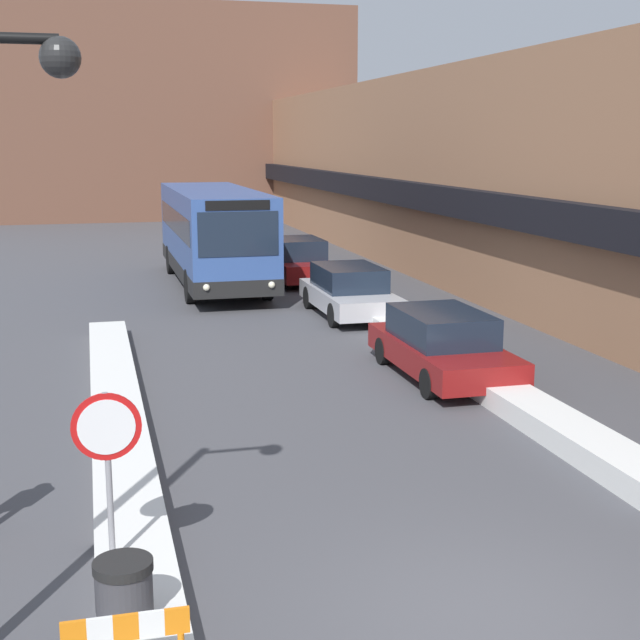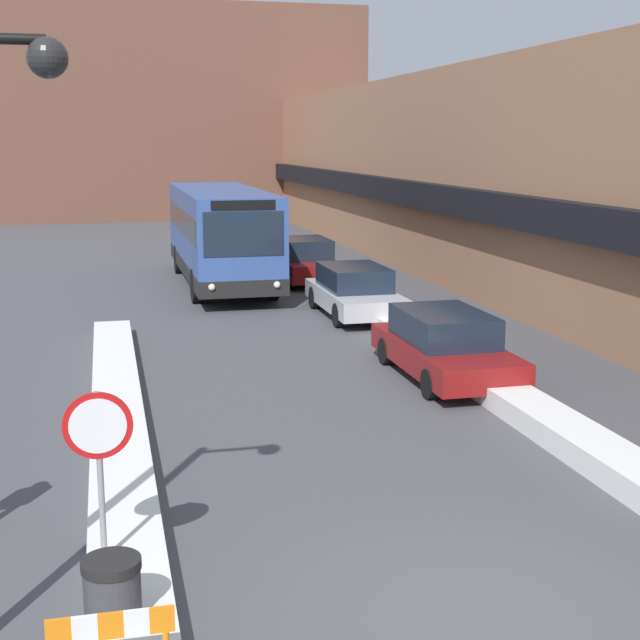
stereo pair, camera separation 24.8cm
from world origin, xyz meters
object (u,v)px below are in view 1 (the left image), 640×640
at_px(parked_car_front, 442,344).
at_px(trash_bin, 125,605).
at_px(city_bus, 214,234).
at_px(parked_car_middle, 349,291).
at_px(stop_sign, 107,448).
at_px(parked_car_back, 298,261).

bearing_deg(parked_car_front, trash_bin, -128.03).
bearing_deg(parked_car_front, city_bus, 102.63).
bearing_deg(parked_car_middle, stop_sign, -115.81).
height_order(parked_car_back, trash_bin, parked_car_back).
bearing_deg(stop_sign, trash_bin, -86.49).
bearing_deg(parked_car_front, parked_car_middle, 90.00).
xyz_separation_m(parked_car_front, stop_sign, (-7.05, -7.60, 0.94)).
relative_size(parked_car_middle, trash_bin, 4.80).
xyz_separation_m(parked_car_middle, parked_car_back, (-0.00, 6.44, 0.03)).
bearing_deg(parked_car_back, city_bus, -178.77).
distance_m(city_bus, parked_car_middle, 7.13).
bearing_deg(parked_car_middle, trash_bin, -113.68).
relative_size(parked_car_middle, stop_sign, 2.00).
bearing_deg(parked_car_middle, parked_car_front, -90.00).
bearing_deg(parked_car_middle, parked_car_back, 90.00).
height_order(city_bus, parked_car_back, city_bus).
height_order(city_bus, stop_sign, city_bus).
distance_m(parked_car_back, trash_bin, 23.39).
bearing_deg(city_bus, parked_car_front, -77.37).
bearing_deg(stop_sign, city_bus, 79.05).
bearing_deg(stop_sign, parked_car_middle, 64.19).
bearing_deg(parked_car_back, parked_car_middle, -90.00).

